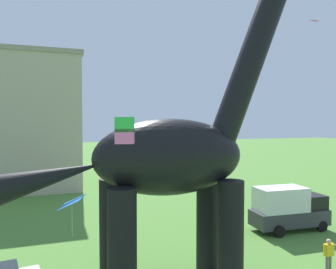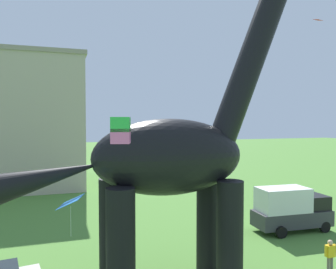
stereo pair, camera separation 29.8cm
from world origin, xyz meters
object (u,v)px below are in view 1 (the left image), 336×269
at_px(kite_mid_right, 125,130).
at_px(kite_drifting, 238,110).
at_px(dinosaur_sculpture, 169,157).
at_px(kite_far_left, 72,202).
at_px(parked_box_truck, 288,208).
at_px(person_photographer, 329,252).
at_px(kite_trailing, 314,21).

distance_m(kite_mid_right, kite_drifting, 25.23).
relative_size(dinosaur_sculpture, kite_far_left, 11.08).
relative_size(parked_box_truck, kite_drifting, 3.81).
bearing_deg(parked_box_truck, kite_mid_right, -141.53).
xyz_separation_m(dinosaur_sculpture, person_photographer, (8.64, -0.94, -5.25)).
bearing_deg(dinosaur_sculpture, kite_drifting, 62.02).
relative_size(dinosaur_sculpture, kite_mid_right, 22.24).
bearing_deg(kite_drifting, kite_far_left, -136.99).
relative_size(parked_box_truck, person_photographer, 3.25).
bearing_deg(kite_trailing, kite_far_left, -155.34).
bearing_deg(kite_mid_right, parked_box_truck, 35.20).
distance_m(parked_box_truck, person_photographer, 6.74).
relative_size(kite_mid_right, kite_drifting, 0.52).
height_order(kite_mid_right, kite_drifting, kite_drifting).
relative_size(kite_drifting, kite_trailing, 1.87).
height_order(person_photographer, kite_trailing, kite_trailing).
relative_size(parked_box_truck, kite_mid_right, 7.27).
xyz_separation_m(person_photographer, kite_far_left, (-13.02, -0.14, 3.74)).
bearing_deg(person_photographer, parked_box_truck, 120.25).
bearing_deg(kite_far_left, kite_trailing, 24.66).
height_order(kite_drifting, kite_trailing, kite_trailing).
relative_size(kite_mid_right, kite_far_left, 0.50).
xyz_separation_m(kite_far_left, kite_trailing, (20.43, 9.38, 11.67)).
height_order(dinosaur_sculpture, kite_drifting, dinosaur_sculpture).
height_order(dinosaur_sculpture, kite_trailing, dinosaur_sculpture).
relative_size(parked_box_truck, kite_far_left, 3.62).
bearing_deg(kite_far_left, parked_box_truck, 22.35).
relative_size(dinosaur_sculpture, kite_trailing, 21.74).
xyz_separation_m(dinosaur_sculpture, kite_drifting, (12.76, 14.91, 2.78)).
relative_size(person_photographer, kite_drifting, 1.17).
distance_m(parked_box_truck, kite_mid_right, 18.38).
height_order(dinosaur_sculpture, kite_mid_right, dinosaur_sculpture).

